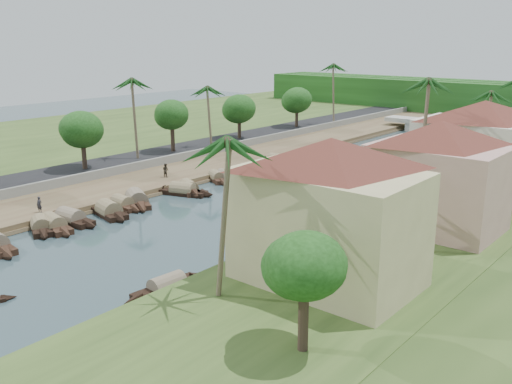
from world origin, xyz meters
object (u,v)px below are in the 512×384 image
Objects in this scene: building_near at (329,210)px; sampan_1 at (41,227)px; bridge at (457,126)px; person_near at (39,205)px.

building_near is 2.15× the size of sampan_1.
person_near reaches higher than bridge.
building_near is 32.22m from person_near.
sampan_1 is 4.18× the size of person_near.
person_near is at bearing -173.47° from building_near.
building_near is (18.99, -74.00, 4.66)m from bridge.
bridge is 76.54m from building_near.
building_near reaches higher than person_near.
person_near is (-3.03, 1.72, 1.21)m from sampan_1.
bridge is 78.65m from person_near.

